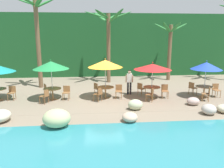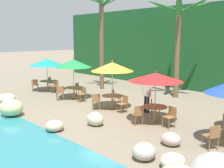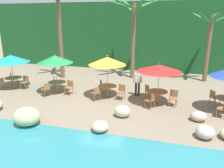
{
  "view_description": "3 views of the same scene",
  "coord_description": "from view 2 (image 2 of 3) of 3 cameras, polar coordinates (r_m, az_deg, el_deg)",
  "views": [
    {
      "loc": [
        -0.67,
        -13.51,
        3.99
      ],
      "look_at": [
        0.54,
        0.12,
        0.94
      ],
      "focal_mm": 35.38,
      "sensor_mm": 36.0,
      "label": 1
    },
    {
      "loc": [
        10.42,
        -9.46,
        3.72
      ],
      "look_at": [
        0.08,
        0.21,
        1.34
      ],
      "focal_mm": 44.41,
      "sensor_mm": 36.0,
      "label": 2
    },
    {
      "loc": [
        3.79,
        -11.77,
        4.59
      ],
      "look_at": [
        0.45,
        0.04,
        0.92
      ],
      "focal_mm": 35.3,
      "sensor_mm": 36.0,
      "label": 3
    }
  ],
  "objects": [
    {
      "name": "umbrella_orange",
      "position": [
        14.19,
        0.06,
        3.56
      ],
      "size": [
        2.17,
        2.17,
        2.58
      ],
      "color": "silver",
      "rests_on": "ground"
    },
    {
      "name": "palm_tree_nearest",
      "position": [
        20.04,
        -2.12,
        11.37
      ],
      "size": [
        2.92,
        2.72,
        6.65
      ],
      "color": "brown",
      "rests_on": "ground"
    },
    {
      "name": "chair_red_inland",
      "position": [
        13.19,
        8.57,
        -4.62
      ],
      "size": [
        0.59,
        0.59,
        0.87
      ],
      "color": "olive",
      "rests_on": "ground"
    },
    {
      "name": "ground_plane",
      "position": [
        14.56,
        -0.82,
        -5.26
      ],
      "size": [
        120.0,
        120.0,
        0.0
      ],
      "primitive_type": "plane",
      "color": "gray"
    },
    {
      "name": "chair_green_seaward",
      "position": [
        16.28,
        -6.1,
        -1.86
      ],
      "size": [
        0.46,
        0.47,
        0.87
      ],
      "color": "olive",
      "rests_on": "ground"
    },
    {
      "name": "waiter_in_white",
      "position": [
        13.81,
        7.2,
        -1.94
      ],
      "size": [
        0.52,
        0.24,
        1.7
      ],
      "color": "#232328",
      "rests_on": "ground"
    },
    {
      "name": "chair_green_left",
      "position": [
        16.75,
        -10.65,
        -1.64
      ],
      "size": [
        0.57,
        0.56,
        0.87
      ],
      "color": "olive",
      "rests_on": "ground"
    },
    {
      "name": "terrace_deck",
      "position": [
        14.55,
        -0.82,
        -5.24
      ],
      "size": [
        18.0,
        5.2,
        0.01
      ],
      "color": "gray",
      "rests_on": "ground"
    },
    {
      "name": "chair_red_left",
      "position": [
        11.92,
        5.38,
        -6.1
      ],
      "size": [
        0.56,
        0.56,
        0.87
      ],
      "color": "olive",
      "rests_on": "ground"
    },
    {
      "name": "chair_teal_seaward",
      "position": [
        19.18,
        -11.64,
        -0.26
      ],
      "size": [
        0.42,
        0.43,
        0.87
      ],
      "color": "olive",
      "rests_on": "ground"
    },
    {
      "name": "dining_table_orange",
      "position": [
        14.45,
        0.05,
        -2.85
      ],
      "size": [
        1.1,
        1.1,
        0.74
      ],
      "color": "#A37547",
      "rests_on": "ground"
    },
    {
      "name": "dining_table_red",
      "position": [
        12.34,
        8.8,
        -5.14
      ],
      "size": [
        1.1,
        1.1,
        0.74
      ],
      "color": "#A37547",
      "rests_on": "ground"
    },
    {
      "name": "palm_tree_second",
      "position": [
        17.56,
        13.47,
        10.53
      ],
      "size": [
        3.87,
        3.39,
        5.97
      ],
      "color": "brown",
      "rests_on": "ground"
    },
    {
      "name": "chair_teal_inland",
      "position": [
        20.67,
        -12.44,
        0.41
      ],
      "size": [
        0.59,
        0.59,
        0.87
      ],
      "color": "olive",
      "rests_on": "ground"
    },
    {
      "name": "chair_red_seaward",
      "position": [
        11.86,
        11.95,
        -6.35
      ],
      "size": [
        0.48,
        0.48,
        0.87
      ],
      "color": "olive",
      "rests_on": "ground"
    },
    {
      "name": "chair_orange_inland",
      "position": [
        15.3,
        0.58,
        -2.55
      ],
      "size": [
        0.58,
        0.58,
        0.87
      ],
      "color": "olive",
      "rests_on": "ground"
    },
    {
      "name": "chair_teal_left",
      "position": [
        19.88,
        -15.59,
        -0.08
      ],
      "size": [
        0.59,
        0.59,
        0.87
      ],
      "color": "olive",
      "rests_on": "ground"
    },
    {
      "name": "umbrella_teal",
      "position": [
        19.68,
        -13.29,
        4.38
      ],
      "size": [
        2.4,
        2.4,
        2.38
      ],
      "color": "silver",
      "rests_on": "ground"
    },
    {
      "name": "rock_seawall",
      "position": [
        9.72,
        -1.39,
        -10.7
      ],
      "size": [
        14.35,
        3.37,
        0.89
      ],
      "color": "#BBB0A6",
      "rests_on": "ground"
    },
    {
      "name": "chair_blue_left",
      "position": [
        9.93,
        19.98,
        -9.89
      ],
      "size": [
        0.55,
        0.55,
        0.87
      ],
      "color": "olive",
      "rests_on": "ground"
    },
    {
      "name": "foliage_backdrop",
      "position": [
        21.21,
        17.6,
        7.17
      ],
      "size": [
        28.0,
        2.4,
        6.0
      ],
      "color": "#194C23",
      "rests_on": "ground"
    },
    {
      "name": "umbrella_green",
      "position": [
        16.72,
        -7.96,
        4.23
      ],
      "size": [
        2.18,
        2.18,
        2.55
      ],
      "color": "silver",
      "rests_on": "ground"
    },
    {
      "name": "chair_orange_left",
      "position": [
        14.33,
        -3.3,
        -3.39
      ],
      "size": [
        0.59,
        0.59,
        0.87
      ],
      "color": "olive",
      "rests_on": "ground"
    },
    {
      "name": "dining_table_green",
      "position": [
        16.94,
        -7.84,
        -1.1
      ],
      "size": [
        1.1,
        1.1,
        0.74
      ],
      "color": "#A37547",
      "rests_on": "ground"
    },
    {
      "name": "umbrella_red",
      "position": [
        12.06,
        8.97,
        1.42
      ],
      "size": [
        2.36,
        2.36,
        2.34
      ],
      "color": "silver",
      "rests_on": "ground"
    },
    {
      "name": "chair_orange_seaward",
      "position": [
        13.86,
        2.37,
        -3.84
      ],
      "size": [
        0.48,
        0.48,
        0.87
      ],
      "color": "olive",
      "rests_on": "ground"
    },
    {
      "name": "dining_table_teal",
      "position": [
        19.85,
        -13.14,
        0.31
      ],
      "size": [
        1.1,
        1.1,
        0.74
      ],
      "color": "#A37547",
      "rests_on": "ground"
    },
    {
      "name": "chair_green_inland",
      "position": [
        17.74,
        -6.87,
        -0.92
      ],
      "size": [
        0.57,
        0.57,
        0.87
      ],
      "color": "olive",
      "rests_on": "ground"
    }
  ]
}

